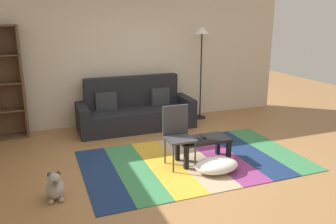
{
  "coord_description": "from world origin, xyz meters",
  "views": [
    {
      "loc": [
        -1.87,
        -4.37,
        2.19
      ],
      "look_at": [
        0.08,
        0.7,
        0.65
      ],
      "focal_mm": 37.06,
      "sensor_mm": 36.0,
      "label": 1
    }
  ],
  "objects_px": {
    "coffee_table": "(203,143)",
    "dog": "(55,187)",
    "couch": "(136,111)",
    "folding_chair": "(178,131)",
    "tv_remote": "(203,136)",
    "pouf": "(216,165)",
    "standing_lamp": "(202,43)"
  },
  "relations": [
    {
      "from": "couch",
      "to": "dog",
      "type": "height_order",
      "value": "couch"
    },
    {
      "from": "pouf",
      "to": "folding_chair",
      "type": "relative_size",
      "value": 0.73
    },
    {
      "from": "standing_lamp",
      "to": "folding_chair",
      "type": "xyz_separation_m",
      "value": [
        -1.39,
        -2.08,
        -1.09
      ]
    },
    {
      "from": "dog",
      "to": "tv_remote",
      "type": "height_order",
      "value": "same"
    },
    {
      "from": "pouf",
      "to": "coffee_table",
      "type": "bearing_deg",
      "value": 91.36
    },
    {
      "from": "dog",
      "to": "standing_lamp",
      "type": "relative_size",
      "value": 0.2
    },
    {
      "from": "standing_lamp",
      "to": "couch",
      "type": "bearing_deg",
      "value": -174.34
    },
    {
      "from": "couch",
      "to": "coffee_table",
      "type": "xyz_separation_m",
      "value": [
        0.5,
        -1.98,
        -0.03
      ]
    },
    {
      "from": "dog",
      "to": "standing_lamp",
      "type": "bearing_deg",
      "value": 38.04
    },
    {
      "from": "coffee_table",
      "to": "pouf",
      "type": "height_order",
      "value": "coffee_table"
    },
    {
      "from": "pouf",
      "to": "standing_lamp",
      "type": "distance_m",
      "value": 3.12
    },
    {
      "from": "coffee_table",
      "to": "standing_lamp",
      "type": "relative_size",
      "value": 0.4
    },
    {
      "from": "coffee_table",
      "to": "tv_remote",
      "type": "xyz_separation_m",
      "value": [
        0.02,
        0.06,
        0.08
      ]
    },
    {
      "from": "standing_lamp",
      "to": "folding_chair",
      "type": "relative_size",
      "value": 2.16
    },
    {
      "from": "coffee_table",
      "to": "dog",
      "type": "distance_m",
      "value": 2.22
    },
    {
      "from": "standing_lamp",
      "to": "tv_remote",
      "type": "distance_m",
      "value": 2.6
    },
    {
      "from": "coffee_table",
      "to": "dog",
      "type": "xyz_separation_m",
      "value": [
        -2.19,
        -0.36,
        -0.15
      ]
    },
    {
      "from": "pouf",
      "to": "dog",
      "type": "xyz_separation_m",
      "value": [
        -2.2,
        0.05,
        0.05
      ]
    },
    {
      "from": "couch",
      "to": "folding_chair",
      "type": "relative_size",
      "value": 2.51
    },
    {
      "from": "coffee_table",
      "to": "pouf",
      "type": "relative_size",
      "value": 1.19
    },
    {
      "from": "couch",
      "to": "coffee_table",
      "type": "height_order",
      "value": "couch"
    },
    {
      "from": "coffee_table",
      "to": "folding_chair",
      "type": "distance_m",
      "value": 0.46
    },
    {
      "from": "couch",
      "to": "folding_chair",
      "type": "xyz_separation_m",
      "value": [
        0.1,
        -1.94,
        0.2
      ]
    },
    {
      "from": "couch",
      "to": "folding_chair",
      "type": "distance_m",
      "value": 1.95
    },
    {
      "from": "dog",
      "to": "couch",
      "type": "bearing_deg",
      "value": 54.22
    },
    {
      "from": "standing_lamp",
      "to": "folding_chair",
      "type": "height_order",
      "value": "standing_lamp"
    },
    {
      "from": "dog",
      "to": "folding_chair",
      "type": "xyz_separation_m",
      "value": [
        1.79,
        0.4,
        0.37
      ]
    },
    {
      "from": "pouf",
      "to": "standing_lamp",
      "type": "height_order",
      "value": "standing_lamp"
    },
    {
      "from": "couch",
      "to": "dog",
      "type": "bearing_deg",
      "value": -125.78
    },
    {
      "from": "couch",
      "to": "tv_remote",
      "type": "height_order",
      "value": "couch"
    },
    {
      "from": "coffee_table",
      "to": "tv_remote",
      "type": "relative_size",
      "value": 5.23
    },
    {
      "from": "dog",
      "to": "tv_remote",
      "type": "bearing_deg",
      "value": 10.84
    }
  ]
}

